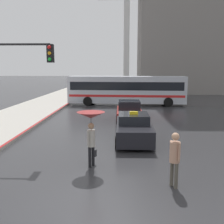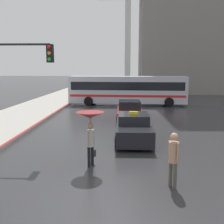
{
  "view_description": "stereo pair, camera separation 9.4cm",
  "coord_description": "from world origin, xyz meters",
  "px_view_note": "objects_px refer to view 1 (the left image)",
  "views": [
    {
      "loc": [
        0.95,
        -6.74,
        3.78
      ],
      "look_at": [
        0.5,
        7.86,
        1.4
      ],
      "focal_mm": 42.0,
      "sensor_mm": 36.0,
      "label": 1
    },
    {
      "loc": [
        1.05,
        -6.73,
        3.78
      ],
      "look_at": [
        0.5,
        7.86,
        1.4
      ],
      "focal_mm": 42.0,
      "sensor_mm": 36.0,
      "label": 2
    }
  ],
  "objects_px": {
    "taxi": "(133,128)",
    "pedestrian_with_umbrella": "(91,123)",
    "monument_cross": "(127,17)",
    "traffic_light": "(12,73)",
    "city_bus": "(127,89)",
    "sedan_red": "(129,112)",
    "pedestrian_man": "(175,155)"
  },
  "relations": [
    {
      "from": "sedan_red",
      "to": "pedestrian_man",
      "type": "distance_m",
      "value": 11.28
    },
    {
      "from": "pedestrian_with_umbrella",
      "to": "pedestrian_man",
      "type": "bearing_deg",
      "value": -92.16
    },
    {
      "from": "traffic_light",
      "to": "monument_cross",
      "type": "relative_size",
      "value": 0.25
    },
    {
      "from": "sedan_red",
      "to": "pedestrian_man",
      "type": "relative_size",
      "value": 2.27
    },
    {
      "from": "city_bus",
      "to": "taxi",
      "type": "bearing_deg",
      "value": 3.83
    },
    {
      "from": "city_bus",
      "to": "monument_cross",
      "type": "xyz_separation_m",
      "value": [
        0.3,
        14.87,
        10.15
      ]
    },
    {
      "from": "pedestrian_with_umbrella",
      "to": "pedestrian_man",
      "type": "relative_size",
      "value": 1.2
    },
    {
      "from": "city_bus",
      "to": "pedestrian_with_umbrella",
      "type": "height_order",
      "value": "city_bus"
    },
    {
      "from": "city_bus",
      "to": "pedestrian_man",
      "type": "relative_size",
      "value": 6.89
    },
    {
      "from": "sedan_red",
      "to": "pedestrian_with_umbrella",
      "type": "height_order",
      "value": "pedestrian_with_umbrella"
    },
    {
      "from": "city_bus",
      "to": "pedestrian_man",
      "type": "height_order",
      "value": "city_bus"
    },
    {
      "from": "city_bus",
      "to": "sedan_red",
      "type": "bearing_deg",
      "value": 3.64
    },
    {
      "from": "taxi",
      "to": "pedestrian_man",
      "type": "distance_m",
      "value": 5.69
    },
    {
      "from": "pedestrian_man",
      "to": "monument_cross",
      "type": "relative_size",
      "value": 0.09
    },
    {
      "from": "sedan_red",
      "to": "city_bus",
      "type": "xyz_separation_m",
      "value": [
        0.01,
        8.87,
        1.04
      ]
    },
    {
      "from": "pedestrian_man",
      "to": "taxi",
      "type": "bearing_deg",
      "value": 162.31
    },
    {
      "from": "city_bus",
      "to": "pedestrian_with_umbrella",
      "type": "distance_m",
      "value": 18.41
    },
    {
      "from": "traffic_light",
      "to": "monument_cross",
      "type": "xyz_separation_m",
      "value": [
        5.92,
        31.18,
        8.24
      ]
    },
    {
      "from": "sedan_red",
      "to": "city_bus",
      "type": "height_order",
      "value": "city_bus"
    },
    {
      "from": "city_bus",
      "to": "pedestrian_man",
      "type": "distance_m",
      "value": 20.13
    },
    {
      "from": "pedestrian_man",
      "to": "traffic_light",
      "type": "xyz_separation_m",
      "value": [
        -6.68,
        3.79,
        2.53
      ]
    },
    {
      "from": "taxi",
      "to": "monument_cross",
      "type": "height_order",
      "value": "monument_cross"
    },
    {
      "from": "pedestrian_with_umbrella",
      "to": "pedestrian_man",
      "type": "distance_m",
      "value": 3.43
    },
    {
      "from": "taxi",
      "to": "pedestrian_with_umbrella",
      "type": "xyz_separation_m",
      "value": [
        -1.83,
        -3.81,
        1.08
      ]
    },
    {
      "from": "city_bus",
      "to": "traffic_light",
      "type": "relative_size",
      "value": 2.41
    },
    {
      "from": "sedan_red",
      "to": "taxi",
      "type": "bearing_deg",
      "value": 90.44
    },
    {
      "from": "city_bus",
      "to": "traffic_light",
      "type": "xyz_separation_m",
      "value": [
        -5.62,
        -16.3,
        1.91
      ]
    },
    {
      "from": "taxi",
      "to": "pedestrian_with_umbrella",
      "type": "relative_size",
      "value": 1.96
    },
    {
      "from": "traffic_light",
      "to": "monument_cross",
      "type": "height_order",
      "value": "monument_cross"
    },
    {
      "from": "taxi",
      "to": "sedan_red",
      "type": "bearing_deg",
      "value": -89.56
    },
    {
      "from": "pedestrian_man",
      "to": "monument_cross",
      "type": "height_order",
      "value": "monument_cross"
    },
    {
      "from": "pedestrian_with_umbrella",
      "to": "traffic_light",
      "type": "bearing_deg",
      "value": 91.65
    }
  ]
}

